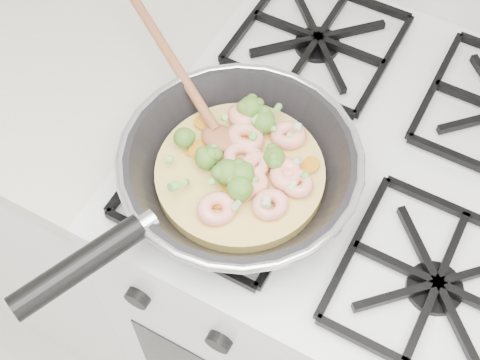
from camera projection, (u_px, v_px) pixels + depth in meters
The scene contains 3 objects.
stove at pixel (332, 281), 1.31m from camera, with size 0.60×0.60×0.92m.
counter_left at pixel (11, 127), 1.52m from camera, with size 1.00×0.60×0.90m.
skillet at pixel (237, 169), 0.85m from camera, with size 0.44×0.48×0.09m.
Camera 1 is at (0.10, 1.15, 1.67)m, focal length 50.10 mm.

